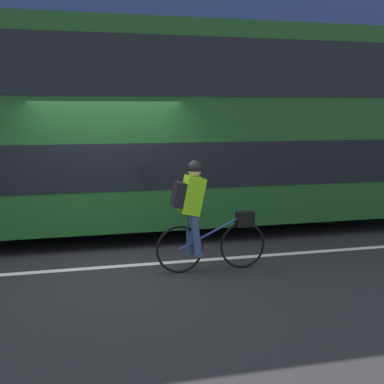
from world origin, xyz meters
name	(u,v)px	position (x,y,z in m)	size (l,w,h in m)	color
ground_plane	(116,264)	(0.00, 0.00, 0.00)	(80.00, 80.00, 0.00)	#232326
road_center_line	(117,266)	(0.00, -0.13, 0.00)	(50.00, 0.14, 0.01)	silver
sidewalk_curb	(88,198)	(0.00, 6.03, 0.07)	(60.00, 2.53, 0.15)	gray
building_facade	(81,83)	(0.00, 7.44, 3.13)	(60.00, 0.30, 6.25)	#33478C
bus	(174,121)	(1.39, 1.99, 2.15)	(10.34, 2.44, 3.89)	black
cyclist_on_bike	(200,212)	(1.16, -0.69, 0.88)	(1.68, 0.32, 1.65)	black
trash_bin	(177,175)	(2.37, 5.90, 0.63)	(0.44, 0.44, 0.98)	#262628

